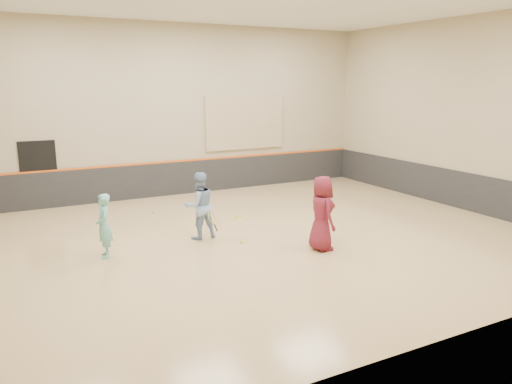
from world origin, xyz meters
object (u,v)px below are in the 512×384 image
instructor (199,206)px  spare_racket (238,217)px  young_man (322,213)px  girl (104,226)px

instructor → spare_racket: size_ratio=2.34×
instructor → young_man: (2.29, -2.21, 0.04)m
girl → spare_racket: girl is taller
girl → young_man: young_man is taller
girl → spare_racket: (4.19, 1.55, -0.69)m
girl → instructor: (2.48, 0.32, 0.12)m
young_man → spare_racket: 3.59m
girl → spare_racket: 4.52m
young_man → spare_racket: size_ratio=2.44×
young_man → spare_racket: bearing=16.9°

